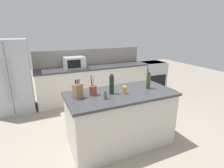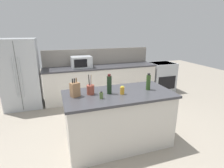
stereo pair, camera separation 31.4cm
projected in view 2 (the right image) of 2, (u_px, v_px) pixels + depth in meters
The scene contains 13 objects.
ground_plane at pixel (118, 142), 3.12m from camera, with size 14.00×14.00×0.00m, color gray.
back_counter_run at pixel (102, 82), 5.07m from camera, with size 3.18×0.66×0.94m.
wall_backsplash at pixel (98, 57), 5.14m from camera, with size 3.14×0.03×0.46m, color gray.
kitchen_island at pixel (118, 119), 2.98m from camera, with size 1.78×0.89×0.94m.
refrigerator at pixel (21, 74), 4.37m from camera, with size 0.88×0.75×1.73m.
range_oven at pixel (161, 77), 5.68m from camera, with size 0.76×0.65×0.92m.
microwave at pixel (81, 62), 4.71m from camera, with size 0.54×0.39×0.30m.
knife_block at pixel (75, 90), 2.66m from camera, with size 0.16×0.15×0.29m.
utensil_crock at pixel (90, 89), 2.77m from camera, with size 0.12×0.12×0.32m.
olive_oil_bottle at pixel (148, 82), 2.97m from camera, with size 0.07×0.07×0.29m.
spice_jar_oregano at pixel (101, 95), 2.60m from camera, with size 0.06×0.06×0.11m.
wine_bottle at pixel (109, 85), 2.77m from camera, with size 0.08×0.08×0.32m.
honey_jar at pixel (122, 90), 2.78m from camera, with size 0.07×0.07×0.13m.
Camera 2 is at (-0.95, -2.50, 1.92)m, focal length 28.00 mm.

